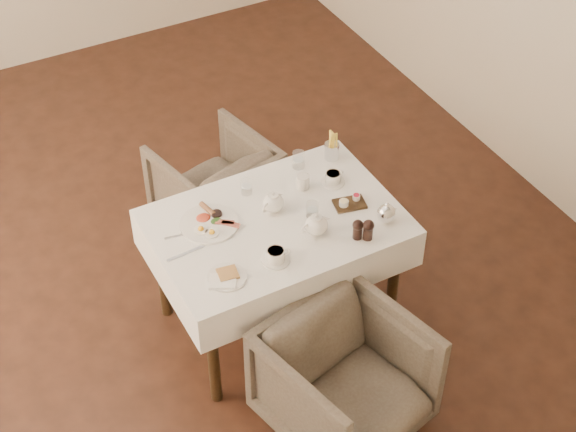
% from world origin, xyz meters
% --- Properties ---
extents(table, '(1.28, 0.88, 0.75)m').
position_xyz_m(table, '(0.18, -0.86, 0.64)').
color(table, black).
rests_on(table, ground).
extents(armchair_near, '(0.85, 0.86, 0.65)m').
position_xyz_m(armchair_near, '(0.15, -1.63, 0.33)').
color(armchair_near, '#473D34').
rests_on(armchair_near, ground).
extents(armchair_far, '(0.76, 0.78, 0.60)m').
position_xyz_m(armchair_far, '(0.23, 0.06, 0.30)').
color(armchair_far, '#473D34').
rests_on(armchair_far, ground).
extents(breakfast_plate, '(0.30, 0.30, 0.04)m').
position_xyz_m(breakfast_plate, '(-0.14, -0.72, 0.77)').
color(breakfast_plate, white).
rests_on(breakfast_plate, table).
extents(side_plate, '(0.21, 0.19, 0.02)m').
position_xyz_m(side_plate, '(-0.23, -1.12, 0.76)').
color(side_plate, white).
rests_on(side_plate, table).
extents(teapot_centre, '(0.19, 0.17, 0.12)m').
position_xyz_m(teapot_centre, '(0.20, -0.78, 0.82)').
color(teapot_centre, white).
rests_on(teapot_centre, table).
extents(teapot_front, '(0.17, 0.14, 0.13)m').
position_xyz_m(teapot_front, '(0.31, -1.04, 0.82)').
color(teapot_front, white).
rests_on(teapot_front, table).
extents(creamer, '(0.08, 0.08, 0.08)m').
position_xyz_m(creamer, '(0.43, -0.69, 0.80)').
color(creamer, white).
rests_on(creamer, table).
extents(teacup_near, '(0.14, 0.14, 0.07)m').
position_xyz_m(teacup_near, '(0.04, -1.12, 0.79)').
color(teacup_near, white).
rests_on(teacup_near, table).
extents(teacup_far, '(0.13, 0.13, 0.06)m').
position_xyz_m(teacup_far, '(0.59, -0.73, 0.78)').
color(teacup_far, white).
rests_on(teacup_far, table).
extents(glass_left, '(0.07, 0.07, 0.09)m').
position_xyz_m(glass_left, '(0.14, -0.59, 0.80)').
color(glass_left, silver).
rests_on(glass_left, table).
extents(glass_mid, '(0.08, 0.08, 0.09)m').
position_xyz_m(glass_mid, '(0.36, -0.92, 0.80)').
color(glass_mid, silver).
rests_on(glass_mid, table).
extents(glass_right, '(0.09, 0.09, 0.10)m').
position_xyz_m(glass_right, '(0.49, -0.52, 0.80)').
color(glass_right, silver).
rests_on(glass_right, table).
extents(condiment_board, '(0.18, 0.14, 0.04)m').
position_xyz_m(condiment_board, '(0.58, -0.93, 0.77)').
color(condiment_board, black).
rests_on(condiment_board, table).
extents(pepper_mill_left, '(0.07, 0.07, 0.11)m').
position_xyz_m(pepper_mill_left, '(0.48, -1.17, 0.81)').
color(pepper_mill_left, black).
rests_on(pepper_mill_left, table).
extents(pepper_mill_right, '(0.06, 0.06, 0.12)m').
position_xyz_m(pepper_mill_right, '(0.52, -1.20, 0.81)').
color(pepper_mill_right, black).
rests_on(pepper_mill_right, table).
extents(silver_pot, '(0.14, 0.13, 0.13)m').
position_xyz_m(silver_pot, '(0.67, -1.13, 0.82)').
color(silver_pot, white).
rests_on(silver_pot, table).
extents(fries_cup, '(0.08, 0.08, 0.18)m').
position_xyz_m(fries_cup, '(0.70, -0.54, 0.83)').
color(fries_cup, silver).
rests_on(fries_cup, table).
extents(cutlery_fork, '(0.18, 0.04, 0.00)m').
position_xyz_m(cutlery_fork, '(-0.30, -0.73, 0.76)').
color(cutlery_fork, silver).
rests_on(cutlery_fork, table).
extents(cutlery_knife, '(0.21, 0.03, 0.00)m').
position_xyz_m(cutlery_knife, '(-0.33, -0.86, 0.76)').
color(cutlery_knife, silver).
rests_on(cutlery_knife, table).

